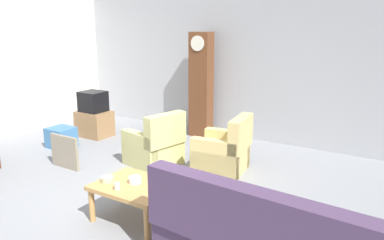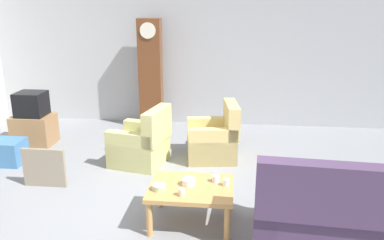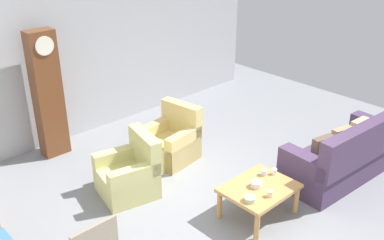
% 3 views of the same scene
% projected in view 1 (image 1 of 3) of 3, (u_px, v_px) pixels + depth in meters
% --- Properties ---
extents(ground_plane, '(10.40, 10.40, 0.00)m').
position_uv_depth(ground_plane, '(132.00, 201.00, 5.29)').
color(ground_plane, gray).
extents(garage_door_wall, '(8.40, 0.16, 3.20)m').
position_uv_depth(garage_door_wall, '(247.00, 60.00, 7.85)').
color(garage_door_wall, '#ADAFB5').
rests_on(garage_door_wall, ground_plane).
extents(armchair_olive_near, '(0.94, 0.91, 0.92)m').
position_uv_depth(armchair_olive_near, '(155.00, 147.00, 6.58)').
color(armchair_olive_near, '#CCC67A').
rests_on(armchair_olive_near, ground_plane).
extents(armchair_olive_far, '(0.89, 0.86, 0.92)m').
position_uv_depth(armchair_olive_far, '(224.00, 153.00, 6.29)').
color(armchair_olive_far, '#D8BE73').
rests_on(armchair_olive_far, ground_plane).
extents(coffee_table_wood, '(0.96, 0.76, 0.46)m').
position_uv_depth(coffee_table_wood, '(136.00, 189.00, 4.72)').
color(coffee_table_wood, tan).
rests_on(coffee_table_wood, ground_plane).
extents(grandfather_clock, '(0.44, 0.30, 2.15)m').
position_uv_depth(grandfather_clock, '(201.00, 85.00, 8.04)').
color(grandfather_clock, brown).
rests_on(grandfather_clock, ground_plane).
extents(tv_stand_cabinet, '(0.68, 0.52, 0.53)m').
position_uv_depth(tv_stand_cabinet, '(95.00, 124.00, 8.22)').
color(tv_stand_cabinet, '#997047').
rests_on(tv_stand_cabinet, ground_plane).
extents(tv_crt, '(0.48, 0.44, 0.42)m').
position_uv_depth(tv_crt, '(93.00, 101.00, 8.10)').
color(tv_crt, black).
rests_on(tv_crt, tv_stand_cabinet).
extents(framed_picture_leaning, '(0.60, 0.05, 0.55)m').
position_uv_depth(framed_picture_leaning, '(65.00, 152.00, 6.43)').
color(framed_picture_leaning, gray).
rests_on(framed_picture_leaning, ground_plane).
extents(storage_box_blue, '(0.47, 0.42, 0.39)m').
position_uv_depth(storage_box_blue, '(61.00, 137.00, 7.51)').
color(storage_box_blue, teal).
rests_on(storage_box_blue, ground_plane).
extents(cup_white_porcelain, '(0.07, 0.07, 0.08)m').
position_uv_depth(cup_white_porcelain, '(165.00, 187.00, 4.53)').
color(cup_white_porcelain, white).
rests_on(cup_white_porcelain, coffee_table_wood).
extents(cup_blue_rimmed, '(0.08, 0.08, 0.08)m').
position_uv_depth(cup_blue_rimmed, '(161.00, 182.00, 4.67)').
color(cup_blue_rimmed, silver).
rests_on(cup_blue_rimmed, coffee_table_wood).
extents(cup_cream_tall, '(0.07, 0.07, 0.08)m').
position_uv_depth(cup_cream_tall, '(117.00, 186.00, 4.54)').
color(cup_cream_tall, beige).
rests_on(cup_cream_tall, coffee_table_wood).
extents(bowl_white_stacked, '(0.16, 0.16, 0.08)m').
position_uv_depth(bowl_white_stacked, '(135.00, 180.00, 4.73)').
color(bowl_white_stacked, white).
rests_on(bowl_white_stacked, coffee_table_wood).
extents(bowl_shallow_green, '(0.16, 0.16, 0.06)m').
position_uv_depth(bowl_shallow_green, '(107.00, 179.00, 4.77)').
color(bowl_shallow_green, '#B2C69E').
rests_on(bowl_shallow_green, coffee_table_wood).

